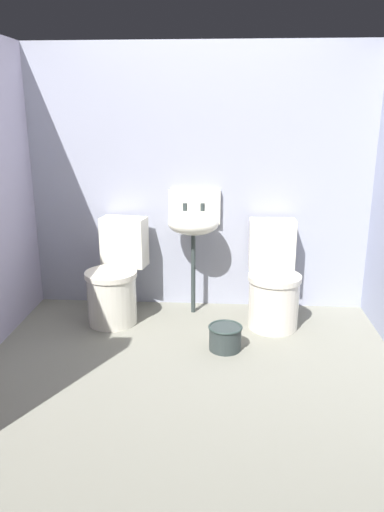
{
  "coord_description": "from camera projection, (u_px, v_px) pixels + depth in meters",
  "views": [
    {
      "loc": [
        0.2,
        -2.74,
        1.62
      ],
      "look_at": [
        0.0,
        0.3,
        0.7
      ],
      "focal_mm": 34.41,
      "sensor_mm": 36.0,
      "label": 1
    }
  ],
  "objects": [
    {
      "name": "ground_plane",
      "position": [
        189.0,
        381.0,
        3.1
      ],
      "size": [
        3.16,
        2.82,
        0.08
      ],
      "primitive_type": "cube",
      "color": "gray"
    },
    {
      "name": "wall_back",
      "position": [
        200.0,
        180.0,
        3.99
      ],
      "size": [
        3.16,
        0.1,
        2.11
      ],
      "primitive_type": "cube",
      "color": "#A0A4B7",
      "rests_on": "ground"
    },
    {
      "name": "toilet_left",
      "position": [
        116.0,
        280.0,
        3.86
      ],
      "size": [
        0.48,
        0.65,
        0.78
      ],
      "rotation": [
        0.0,
        0.0,
        2.96
      ],
      "color": "silver",
      "rests_on": "ground"
    },
    {
      "name": "toilet_right",
      "position": [
        273.0,
        284.0,
        3.79
      ],
      "size": [
        0.4,
        0.59,
        0.78
      ],
      "rotation": [
        0.0,
        0.0,
        3.15
      ],
      "color": "silver",
      "rests_on": "ground"
    },
    {
      "name": "sink",
      "position": [
        193.0,
        222.0,
        3.88
      ],
      "size": [
        0.42,
        0.35,
        0.99
      ],
      "color": "#303938",
      "rests_on": "ground"
    },
    {
      "name": "bucket",
      "position": [
        225.0,
        337.0,
        3.41
      ],
      "size": [
        0.24,
        0.24,
        0.18
      ],
      "color": "#303938",
      "rests_on": "ground"
    }
  ]
}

